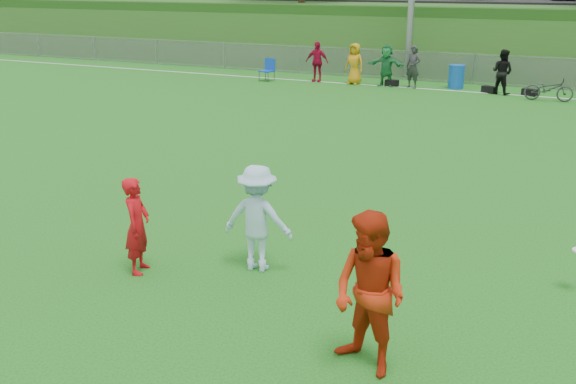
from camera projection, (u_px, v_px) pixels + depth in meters
The scene contains 13 objects.
ground at pixel (256, 274), 9.71m from camera, with size 120.00×120.00×0.00m, color #135B14.
sideline_far at pixel (464, 91), 25.26m from camera, with size 60.00×0.10×0.01m, color white.
fence at pixel (474, 69), 26.78m from camera, with size 58.00×0.06×1.30m.
berm at pixel (507, 29), 36.01m from camera, with size 120.00×18.00×3.00m, color #255217.
parking_lot at pixel (514, 0), 37.25m from camera, with size 120.00×12.00×0.10m, color black.
spectator_row at pixel (394, 66), 26.11m from camera, with size 8.64×0.91×1.69m.
gear_bags at pixel (497, 90), 24.83m from camera, with size 7.99×0.50×0.26m.
player_red_left at pixel (137, 226), 9.58m from camera, with size 0.54×0.36×1.49m, color red.
player_red_center at pixel (370, 294), 7.07m from camera, with size 0.92×0.72×1.90m, color red.
player_blue at pixel (258, 218), 9.64m from camera, with size 1.07×0.61×1.65m, color #A8D1E9.
recycling_bin at pixel (456, 77), 25.84m from camera, with size 0.63×0.63×0.95m, color #104DB2.
camp_chair at pixel (267, 74), 27.78m from camera, with size 0.61×0.62×0.96m.
bicycle at pixel (549, 89), 23.21m from camera, with size 0.59×1.68×0.88m, color #2C2C2E.
Camera 1 is at (4.08, -7.83, 4.27)m, focal length 40.00 mm.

